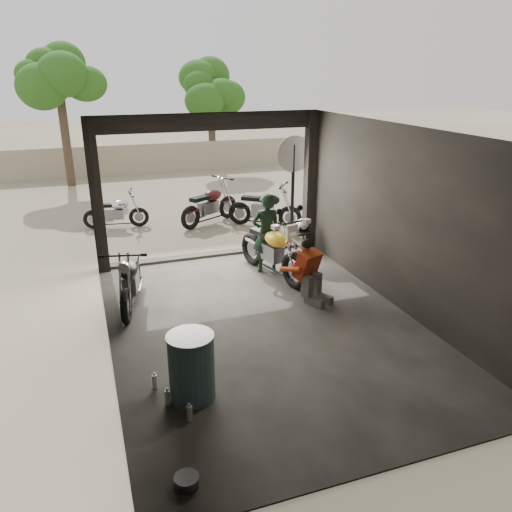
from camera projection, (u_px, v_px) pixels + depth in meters
ground at (264, 325)px, 8.39m from camera, size 80.00×80.00×0.00m
garage at (253, 243)px, 8.43m from camera, size 7.00×7.13×3.20m
boundary_wall at (147, 158)px, 20.55m from camera, size 18.00×0.30×1.20m
tree_left at (57, 71)px, 17.11m from camera, size 2.20×2.20×5.60m
tree_right at (210, 82)px, 20.38m from camera, size 2.20×2.20×5.00m
main_bike at (272, 246)px, 10.17m from camera, size 1.28×2.14×1.33m
left_bike at (130, 275)px, 8.90m from camera, size 1.09×1.86×1.18m
outside_bike_a at (116, 210)px, 13.38m from camera, size 1.57×0.83×1.01m
outside_bike_b at (210, 202)px, 13.72m from camera, size 1.96×1.58×1.24m
outside_bike_c at (265, 205)px, 13.43m from camera, size 1.88×1.67×1.21m
rider at (266, 233)px, 10.33m from camera, size 0.62×0.41×1.70m
mechanic at (312, 273)px, 9.07m from camera, size 0.84×0.94×1.13m
stool at (300, 235)px, 11.50m from camera, size 0.39×0.39×0.54m
helmet at (302, 225)px, 11.50m from camera, size 0.34×0.35×0.28m
oil_drum at (192, 368)px, 6.38m from camera, size 0.63×0.63×0.92m
sign_post at (293, 170)px, 11.92m from camera, size 0.87×0.08×2.60m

